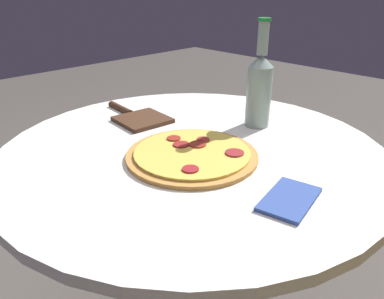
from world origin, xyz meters
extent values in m
cylinder|color=silver|center=(0.00, 0.00, 0.34)|extent=(0.09, 0.09, 0.65)
cylinder|color=silver|center=(0.00, 0.00, 0.68)|extent=(0.95, 0.95, 0.02)
cylinder|color=#B77F3D|center=(0.04, 0.04, 0.70)|extent=(0.31, 0.31, 0.01)
cylinder|color=#E0BC4C|center=(0.04, 0.04, 0.71)|extent=(0.27, 0.27, 0.01)
cylinder|color=maroon|center=(-0.02, 0.12, 0.71)|extent=(0.04, 0.04, 0.00)
cylinder|color=maroon|center=(-0.02, 0.02, 0.71)|extent=(0.03, 0.03, 0.00)
cylinder|color=maroon|center=(0.11, 0.11, 0.71)|extent=(0.04, 0.04, 0.00)
cylinder|color=maroon|center=(0.02, -0.04, 0.71)|extent=(0.03, 0.03, 0.00)
cylinder|color=maroon|center=(0.04, 0.00, 0.71)|extent=(0.04, 0.04, 0.00)
cylinder|color=maroon|center=(0.01, 0.03, 0.71)|extent=(0.04, 0.04, 0.00)
cylinder|color=gray|center=(-0.24, 0.02, 0.78)|extent=(0.07, 0.07, 0.17)
cone|color=gray|center=(-0.24, 0.02, 0.88)|extent=(0.07, 0.07, 0.03)
cylinder|color=gray|center=(-0.24, 0.02, 0.93)|extent=(0.03, 0.03, 0.09)
cylinder|color=#1E8438|center=(-0.24, 0.02, 0.98)|extent=(0.03, 0.03, 0.01)
cube|color=#422819|center=(-0.02, -0.23, 0.70)|extent=(0.15, 0.15, 0.01)
cylinder|color=#422819|center=(-0.03, -0.36, 0.70)|extent=(0.03, 0.12, 0.02)
cube|color=#334C99|center=(0.04, 0.31, 0.70)|extent=(0.15, 0.11, 0.01)
camera|label=1|loc=(0.60, 0.61, 1.08)|focal=35.00mm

